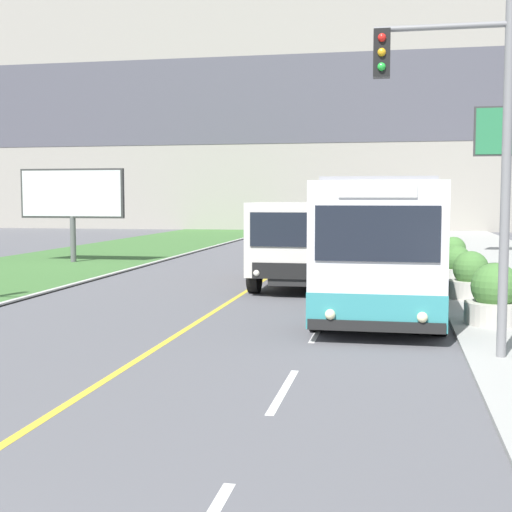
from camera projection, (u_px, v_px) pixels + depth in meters
name	position (u px, v px, depth m)	size (l,w,h in m)	color
apartment_block_background	(346.00, 110.00, 61.77)	(80.00, 8.04, 20.69)	gray
city_bus	(383.00, 240.00, 19.37)	(2.75, 12.85, 3.17)	silver
dump_truck	(298.00, 245.00, 21.38)	(2.55, 6.54, 2.62)	black
traffic_light_mast	(467.00, 135.00, 11.87)	(2.28, 0.32, 5.99)	slate
billboard_small	(72.00, 196.00, 30.10)	(4.60, 0.24, 3.98)	#59595B
planter_round_near	(494.00, 297.00, 15.14)	(1.25, 1.25, 1.31)	#B7B2A8
planter_round_second	(471.00, 278.00, 19.01)	(1.18, 1.18, 1.26)	#B7B2A8
planter_round_third	(457.00, 266.00, 22.87)	(1.10, 1.10, 1.15)	#B7B2A8
planter_round_far	(453.00, 255.00, 26.67)	(1.14, 1.14, 1.22)	#B7B2A8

